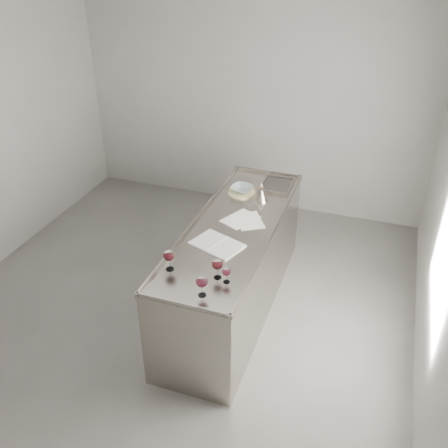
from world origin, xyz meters
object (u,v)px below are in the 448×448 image
(ceramic_bowl, at_px, (242,189))
(wine_funnel, at_px, (261,195))
(wine_glass_left, at_px, (169,256))
(notebook, at_px, (217,244))
(wine_glass_small, at_px, (227,272))
(wine_glass_middle, at_px, (217,265))
(wine_glass_right, at_px, (202,282))
(counter, at_px, (234,267))

(ceramic_bowl, bearing_deg, wine_funnel, -23.78)
(wine_glass_left, xyz_separation_m, notebook, (0.24, 0.46, -0.12))
(wine_glass_left, height_order, wine_glass_small, wine_glass_left)
(wine_glass_small, bearing_deg, notebook, 117.82)
(wine_glass_middle, bearing_deg, wine_funnel, 90.80)
(wine_glass_right, distance_m, wine_funnel, 1.57)
(wine_glass_left, xyz_separation_m, wine_funnel, (0.38, 1.35, -0.07))
(wine_glass_middle, height_order, wine_glass_right, wine_glass_middle)
(wine_glass_middle, bearing_deg, counter, 98.85)
(wine_glass_middle, relative_size, wine_glass_right, 1.01)
(ceramic_bowl, bearing_deg, wine_glass_middle, -80.04)
(wine_glass_middle, relative_size, wine_glass_small, 1.31)
(wine_glass_left, bearing_deg, counter, 71.20)
(wine_funnel, bearing_deg, wine_glass_right, -90.57)
(wine_glass_left, height_order, wine_glass_middle, wine_glass_left)
(wine_glass_right, bearing_deg, wine_glass_left, 148.80)
(wine_glass_right, xyz_separation_m, wine_funnel, (0.02, 1.57, -0.06))
(wine_glass_middle, height_order, notebook, wine_glass_middle)
(wine_glass_middle, xyz_separation_m, notebook, (-0.16, 0.43, -0.12))
(wine_glass_left, xyz_separation_m, wine_glass_middle, (0.40, 0.02, -0.01))
(ceramic_bowl, bearing_deg, wine_glass_small, -77.04)
(wine_glass_right, bearing_deg, ceramic_bowl, 97.38)
(wine_glass_middle, relative_size, notebook, 0.35)
(wine_glass_right, xyz_separation_m, notebook, (-0.13, 0.68, -0.12))
(wine_glass_middle, distance_m, ceramic_bowl, 1.45)
(wine_glass_small, distance_m, ceramic_bowl, 1.49)
(wine_glass_right, bearing_deg, wine_funnel, 89.43)
(wine_glass_small, bearing_deg, ceramic_bowl, 102.96)
(wine_glass_left, distance_m, wine_glass_middle, 0.40)
(wine_funnel, bearing_deg, ceramic_bowl, 156.22)
(wine_funnel, bearing_deg, wine_glass_middle, -89.20)
(notebook, height_order, ceramic_bowl, ceramic_bowl)
(ceramic_bowl, bearing_deg, wine_glass_right, -82.62)
(wine_glass_left, distance_m, wine_glass_small, 0.48)
(wine_glass_right, height_order, ceramic_bowl, wine_glass_right)
(counter, height_order, ceramic_bowl, ceramic_bowl)
(counter, relative_size, ceramic_bowl, 11.03)
(wine_glass_middle, bearing_deg, notebook, 110.27)
(counter, height_order, wine_glass_right, wine_glass_right)
(wine_glass_left, xyz_separation_m, wine_glass_right, (0.36, -0.22, -0.01))
(counter, relative_size, wine_glass_left, 13.08)
(counter, xyz_separation_m, wine_glass_middle, (0.12, -0.79, 0.59))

